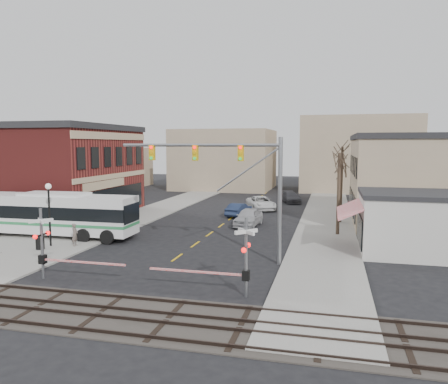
# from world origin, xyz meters

# --- Properties ---
(ground) EXTENTS (160.00, 160.00, 0.00)m
(ground) POSITION_xyz_m (0.00, 0.00, 0.00)
(ground) COLOR black
(ground) RESTS_ON ground
(sidewalk_west) EXTENTS (5.00, 60.00, 0.12)m
(sidewalk_west) POSITION_xyz_m (-9.50, 20.00, 0.06)
(sidewalk_west) COLOR gray
(sidewalk_west) RESTS_ON ground
(sidewalk_east) EXTENTS (5.00, 60.00, 0.12)m
(sidewalk_east) POSITION_xyz_m (9.50, 20.00, 0.06)
(sidewalk_east) COLOR gray
(sidewalk_east) RESTS_ON ground
(ballast_strip) EXTENTS (160.00, 5.00, 0.06)m
(ballast_strip) POSITION_xyz_m (0.00, -8.00, 0.03)
(ballast_strip) COLOR #332D28
(ballast_strip) RESTS_ON ground
(rail_tracks) EXTENTS (160.00, 3.91, 0.14)m
(rail_tracks) POSITION_xyz_m (0.00, -8.00, 0.12)
(rail_tracks) COLOR #2D231E
(rail_tracks) RESTS_ON ground
(awning_shop) EXTENTS (9.74, 6.20, 4.30)m
(awning_shop) POSITION_xyz_m (15.97, 7.00, 2.16)
(awning_shop) COLOR beige
(awning_shop) RESTS_ON ground
(tree_east_a) EXTENTS (0.28, 0.28, 6.75)m
(tree_east_a) POSITION_xyz_m (10.50, 12.00, 3.50)
(tree_east_a) COLOR #382B21
(tree_east_a) RESTS_ON sidewalk_east
(tree_east_b) EXTENTS (0.28, 0.28, 6.30)m
(tree_east_b) POSITION_xyz_m (10.80, 18.00, 3.27)
(tree_east_b) COLOR #382B21
(tree_east_b) RESTS_ON sidewalk_east
(tree_east_c) EXTENTS (0.28, 0.28, 7.20)m
(tree_east_c) POSITION_xyz_m (11.00, 26.00, 3.72)
(tree_east_c) COLOR #382B21
(tree_east_c) RESTS_ON sidewalk_east
(transit_bus) EXTENTS (13.46, 3.13, 3.46)m
(transit_bus) POSITION_xyz_m (-11.85, 5.80, 1.94)
(transit_bus) COLOR silver
(transit_bus) RESTS_ON ground
(traffic_signal_mast) EXTENTS (10.69, 0.30, 8.00)m
(traffic_signal_mast) POSITION_xyz_m (3.91, 2.06, 5.78)
(traffic_signal_mast) COLOR gray
(traffic_signal_mast) RESTS_ON ground
(rr_crossing_west) EXTENTS (5.60, 1.36, 4.00)m
(rr_crossing_west) POSITION_xyz_m (-5.36, -4.09, 1.97)
(rr_crossing_west) COLOR gray
(rr_crossing_west) RESTS_ON ground
(rr_crossing_east) EXTENTS (5.60, 1.36, 4.00)m
(rr_crossing_east) POSITION_xyz_m (5.50, -4.32, 1.97)
(rr_crossing_east) COLOR gray
(rr_crossing_east) RESTS_ON ground
(street_lamp) EXTENTS (0.44, 0.44, 4.62)m
(street_lamp) POSITION_xyz_m (-10.05, 2.56, 3.39)
(street_lamp) COLOR black
(street_lamp) RESTS_ON sidewalk_west
(trash_bin) EXTENTS (0.60, 0.60, 0.85)m
(trash_bin) POSITION_xyz_m (-10.11, 1.44, 0.55)
(trash_bin) COLOR black
(trash_bin) RESTS_ON sidewalk_west
(car_a) EXTENTS (2.34, 4.98, 1.65)m
(car_a) POSITION_xyz_m (2.48, 14.47, 0.82)
(car_a) COLOR #ACACB1
(car_a) RESTS_ON ground
(car_b) EXTENTS (2.25, 4.43, 1.39)m
(car_b) POSITION_xyz_m (0.49, 19.67, 0.70)
(car_b) COLOR #1A2541
(car_b) RESTS_ON ground
(car_c) EXTENTS (4.59, 6.05, 1.53)m
(car_c) POSITION_xyz_m (1.99, 24.87, 0.76)
(car_c) COLOR silver
(car_c) RESTS_ON ground
(car_d) EXTENTS (3.46, 5.18, 1.39)m
(car_d) POSITION_xyz_m (4.79, 32.08, 0.70)
(car_d) COLOR #47474C
(car_d) RESTS_ON ground
(pedestrian_near) EXTENTS (0.43, 0.63, 1.65)m
(pedestrian_near) POSITION_xyz_m (-8.31, 3.00, 0.95)
(pedestrian_near) COLOR #645850
(pedestrian_near) RESTS_ON sidewalk_west
(pedestrian_far) EXTENTS (1.12, 1.18, 1.92)m
(pedestrian_far) POSITION_xyz_m (-10.30, 8.15, 1.08)
(pedestrian_far) COLOR #303054
(pedestrian_far) RESTS_ON sidewalk_west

